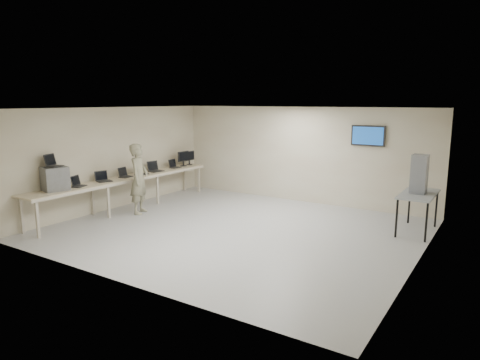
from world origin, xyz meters
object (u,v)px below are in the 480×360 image
Objects in this scene: workbench at (126,180)px; equipment_box at (55,179)px; side_table at (419,196)px; soldier at (139,179)px.

workbench is 10.79× the size of equipment_box.
side_table is (7.25, 4.20, -0.34)m from equipment_box.
soldier is 6.94m from side_table.
equipment_box is 0.37× the size of side_table.
soldier is (0.61, -0.11, 0.11)m from workbench.
equipment_box is 0.30× the size of soldier.
soldier is 1.23× the size of side_table.
equipment_box reaches higher than side_table.
workbench is at bearing -163.80° from side_table.
side_table is at bearing 45.03° from equipment_box.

